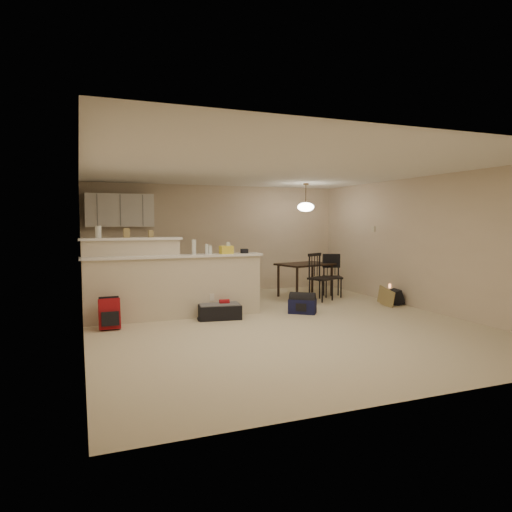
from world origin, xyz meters
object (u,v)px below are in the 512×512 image
dining_chair_near (321,277)px  suitcase (219,311)px  dining_chair_far (332,276)px  dining_table (305,267)px  black_daypack (395,297)px  red_backpack (109,314)px  navy_duffel (302,306)px  pendant_lamp (306,207)px

dining_chair_near → suitcase: 2.70m
dining_chair_far → suitcase: dining_chair_far is taller
dining_table → suitcase: dining_table is taller
dining_chair_near → black_daypack: dining_chair_near is taller
dining_table → dining_chair_far: 0.63m
dining_table → red_backpack: bearing=-173.0°
dining_chair_near → dining_chair_far: (0.48, 0.35, -0.04)m
suitcase → navy_duffel: 1.53m
navy_duffel → red_backpack: bearing=-142.4°
dining_table → black_daypack: 2.03m
pendant_lamp → dining_chair_far: (0.54, -0.27, -1.53)m
dining_chair_near → dining_table: bearing=71.0°
dining_chair_far → black_daypack: 1.49m
pendant_lamp → dining_chair_near: 1.62m
suitcase → red_backpack: 1.82m
pendant_lamp → red_backpack: 4.91m
pendant_lamp → black_daypack: size_ratio=1.93×
dining_table → dining_chair_near: (0.05, -0.62, -0.15)m
navy_duffel → dining_chair_near: bearing=84.9°
dining_chair_far → dining_chair_near: bearing=-123.6°
dining_chair_near → red_backpack: size_ratio=2.10×
pendant_lamp → red_backpack: bearing=-158.3°
dining_table → red_backpack: (-4.26, -1.69, -0.41)m
dining_chair_far → navy_duffel: size_ratio=1.90×
pendant_lamp → red_backpack: (-4.26, -1.69, -1.75)m
navy_duffel → black_daypack: 2.14m
pendant_lamp → dining_chair_near: bearing=-85.3°
dining_chair_near → pendant_lamp: bearing=71.0°
dining_table → navy_duffel: (-0.93, -1.69, -0.52)m
red_backpack → navy_duffel: red_backpack is taller
suitcase → dining_table: bearing=40.7°
dining_chair_far → red_backpack: size_ratio=1.94×
dining_chair_near → black_daypack: (1.15, -0.93, -0.35)m
pendant_lamp → dining_chair_far: size_ratio=0.67×
dining_table → pendant_lamp: pendant_lamp is taller
pendant_lamp → navy_duffel: (-0.93, -1.69, -1.86)m
dining_table → black_daypack: bearing=-66.9°
dining_chair_near → navy_duffel: dining_chair_near is taller
dining_table → red_backpack: dining_table is taller
dining_chair_far → black_daypack: dining_chair_far is taller
pendant_lamp → suitcase: (-2.45, -1.56, -1.87)m
red_backpack → navy_duffel: size_ratio=0.98×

